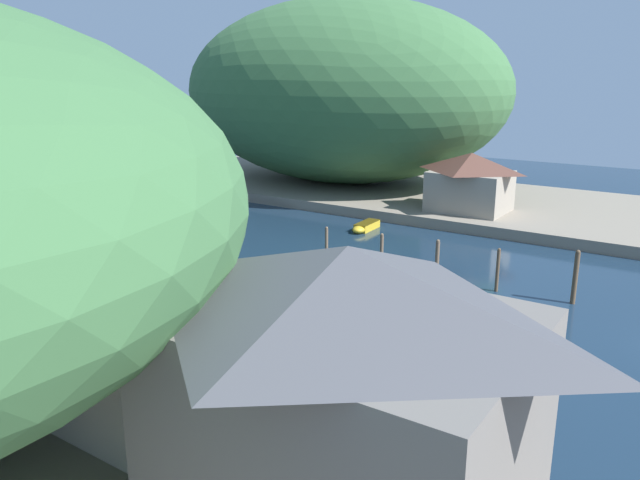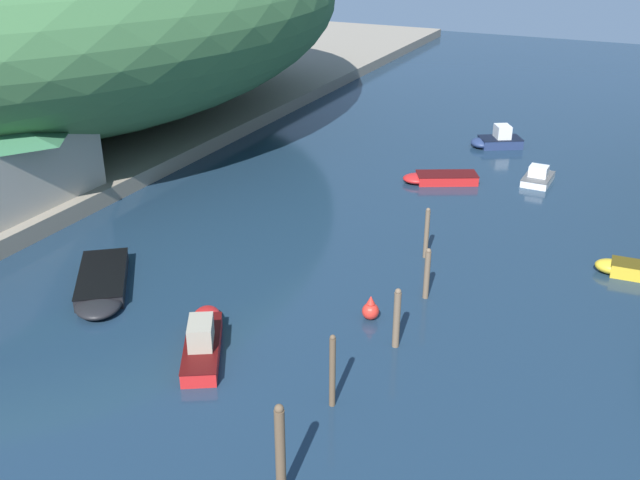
% 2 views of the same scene
% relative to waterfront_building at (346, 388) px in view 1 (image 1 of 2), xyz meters
% --- Properties ---
extents(water_surface, '(130.00, 130.00, 0.00)m').
position_rel_waterfront_building_xyz_m(water_surface, '(20.99, 22.19, -5.29)').
color(water_surface, '#192D42').
rests_on(water_surface, ground).
extents(right_bank, '(22.00, 120.00, 0.99)m').
position_rel_waterfront_building_xyz_m(right_bank, '(48.08, 22.19, -4.80)').
color(right_bank, gray).
rests_on(right_bank, ground).
extents(hillside_right, '(28.28, 39.59, 20.79)m').
position_rel_waterfront_building_xyz_m(hillside_right, '(49.18, 31.09, 6.09)').
color(hillside_right, '#3D6B3D').
rests_on(hillside_right, right_bank).
extents(waterfront_building, '(8.12, 10.40, 8.36)m').
position_rel_waterfront_building_xyz_m(waterfront_building, '(0.00, 0.00, 0.00)').
color(waterfront_building, slate).
rests_on(waterfront_building, left_bank).
extents(boathouse_shed, '(6.78, 10.33, 4.99)m').
position_rel_waterfront_building_xyz_m(boathouse_shed, '(1.00, 10.96, -1.73)').
color(boathouse_shed, '#B2A899').
rests_on(boathouse_shed, left_bank).
extents(right_bank_cottage, '(6.15, 7.38, 5.43)m').
position_rel_waterfront_building_xyz_m(right_bank_cottage, '(42.03, 12.31, -1.49)').
color(right_bank_cottage, gray).
rests_on(right_bank_cottage, right_bank).
extents(boat_white_cruiser, '(3.82, 1.34, 0.68)m').
position_rel_waterfront_building_xyz_m(boat_white_cruiser, '(33.35, 18.54, -4.95)').
color(boat_white_cruiser, gold).
rests_on(boat_white_cruiser, water_surface).
extents(boat_red_skiff, '(3.81, 5.35, 1.59)m').
position_rel_waterfront_building_xyz_m(boat_red_skiff, '(18.35, 4.72, -4.82)').
color(boat_red_skiff, red).
rests_on(boat_red_skiff, water_surface).
extents(boat_near_quay, '(1.74, 3.51, 1.15)m').
position_rel_waterfront_building_xyz_m(boat_near_quay, '(26.99, 29.90, -4.95)').
color(boat_near_quay, white).
rests_on(boat_near_quay, water_surface).
extents(boat_navy_launch, '(5.31, 6.16, 0.64)m').
position_rel_waterfront_building_xyz_m(boat_navy_launch, '(11.64, 6.52, -4.97)').
color(boat_navy_launch, black).
rests_on(boat_navy_launch, water_surface).
extents(boat_yellow_tender, '(4.91, 3.53, 0.59)m').
position_rel_waterfront_building_xyz_m(boat_yellow_tender, '(21.22, 26.89, -5.00)').
color(boat_yellow_tender, red).
rests_on(boat_yellow_tender, water_surface).
extents(boat_moored_right, '(4.04, 3.38, 1.60)m').
position_rel_waterfront_building_xyz_m(boat_moored_right, '(22.83, 35.96, -4.81)').
color(boat_moored_right, navy).
rests_on(boat_moored_right, water_surface).
extents(mooring_post_nearest, '(0.30, 0.30, 3.41)m').
position_rel_waterfront_building_xyz_m(mooring_post_nearest, '(24.89, -0.95, -3.58)').
color(mooring_post_nearest, brown).
rests_on(mooring_post_nearest, water_surface).
extents(mooring_post_second, '(0.22, 0.22, 2.89)m').
position_rel_waterfront_building_xyz_m(mooring_post_second, '(24.44, 3.64, -3.84)').
color(mooring_post_second, brown).
rests_on(mooring_post_second, water_surface).
extents(mooring_post_middle, '(0.28, 0.28, 2.61)m').
position_rel_waterfront_building_xyz_m(mooring_post_middle, '(25.18, 8.10, -3.98)').
color(mooring_post_middle, brown).
rests_on(mooring_post_middle, water_surface).
extents(mooring_post_fourth, '(0.26, 0.26, 2.45)m').
position_rel_waterfront_building_xyz_m(mooring_post_fourth, '(25.06, 12.36, -4.06)').
color(mooring_post_fourth, brown).
rests_on(mooring_post_fourth, water_surface).
extents(mooring_post_farthest, '(0.24, 0.24, 2.66)m').
position_rel_waterfront_building_xyz_m(mooring_post_farthest, '(23.79, 16.29, -3.96)').
color(mooring_post_farthest, brown).
rests_on(mooring_post_farthest, water_surface).
extents(channel_buoy_near, '(0.73, 0.73, 1.10)m').
position_rel_waterfront_building_xyz_m(channel_buoy_near, '(23.50, 9.63, -4.87)').
color(channel_buoy_near, red).
rests_on(channel_buoy_near, water_surface).
extents(person_on_quay, '(0.23, 0.38, 1.69)m').
position_rel_waterfront_building_xyz_m(person_on_quay, '(3.70, 13.78, -3.32)').
color(person_on_quay, '#282D3D').
rests_on(person_on_quay, left_bank).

